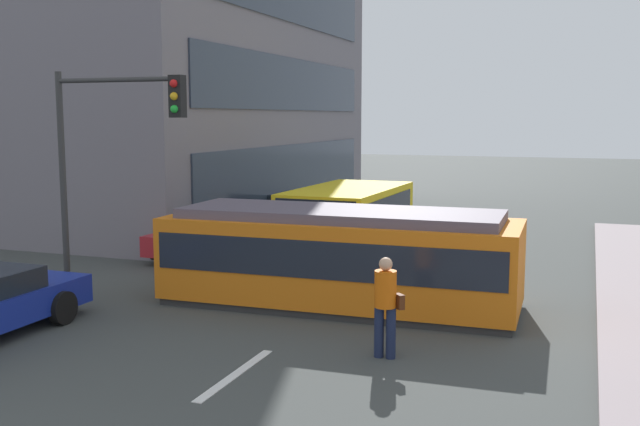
% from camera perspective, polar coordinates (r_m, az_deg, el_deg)
% --- Properties ---
extents(ground_plane, '(120.00, 120.00, 0.00)m').
position_cam_1_polar(ground_plane, '(15.01, 0.38, -7.59)').
color(ground_plane, '#3E4240').
extents(lane_stripe_2, '(0.16, 2.40, 0.01)m').
position_cam_1_polar(lane_stripe_2, '(11.50, -6.60, -12.40)').
color(lane_stripe_2, silver).
rests_on(lane_stripe_2, ground).
extents(lane_stripe_3, '(0.16, 2.40, 0.01)m').
position_cam_1_polar(lane_stripe_3, '(21.06, 6.41, -3.21)').
color(lane_stripe_3, silver).
rests_on(lane_stripe_3, ground).
extents(lane_stripe_4, '(0.16, 2.40, 0.01)m').
position_cam_1_polar(lane_stripe_4, '(26.85, 9.50, -0.94)').
color(lane_stripe_4, silver).
rests_on(lane_stripe_4, ground).
extents(streetcar_tram, '(7.37, 2.73, 2.03)m').
position_cam_1_polar(streetcar_tram, '(15.16, 1.56, -3.37)').
color(streetcar_tram, orange).
rests_on(streetcar_tram, ground).
extents(city_bus, '(2.65, 5.25, 1.87)m').
position_cam_1_polar(city_bus, '(21.27, 2.21, -0.17)').
color(city_bus, yellow).
rests_on(city_bus, ground).
extents(pedestrian_crossing, '(0.51, 0.36, 1.67)m').
position_cam_1_polar(pedestrian_crossing, '(11.96, 5.16, -6.89)').
color(pedestrian_crossing, '#19213E').
rests_on(pedestrian_crossing, ground).
extents(parked_sedan_far, '(2.06, 4.16, 1.19)m').
position_cam_1_polar(parked_sedan_far, '(20.94, -8.73, -1.60)').
color(parked_sedan_far, '#A41E26').
rests_on(parked_sedan_far, ground).
extents(parked_sedan_furthest, '(2.08, 4.07, 1.19)m').
position_cam_1_polar(parked_sedan_furthest, '(26.44, -1.66, 0.38)').
color(parked_sedan_furthest, '#324D40').
rests_on(parked_sedan_furthest, ground).
extents(traffic_light_mast, '(3.11, 0.33, 4.87)m').
position_cam_1_polar(traffic_light_mast, '(15.89, -16.11, 5.52)').
color(traffic_light_mast, '#333333').
rests_on(traffic_light_mast, ground).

